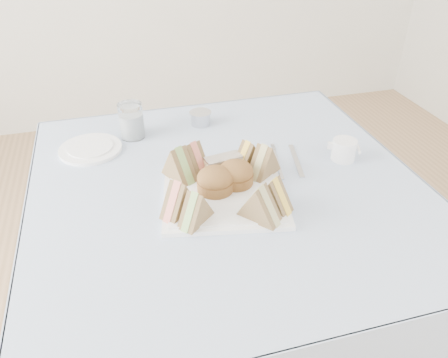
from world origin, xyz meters
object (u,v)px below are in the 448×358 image
object	(u,v)px
creamer_jug	(344,150)
water_glass	(131,121)
table	(227,282)
serving_plate	(224,193)

from	to	relation	value
creamer_jug	water_glass	bearing A→B (deg)	173.29
water_glass	creamer_jug	world-z (taller)	water_glass
water_glass	table	bearing A→B (deg)	-56.80
table	creamer_jug	world-z (taller)	creamer_jug
serving_plate	creamer_jug	distance (m)	0.39
table	water_glass	bearing A→B (deg)	123.20
table	serving_plate	xyz separation A→B (m)	(-0.02, -0.05, 0.38)
serving_plate	water_glass	world-z (taller)	water_glass
table	serving_plate	world-z (taller)	serving_plate
table	serving_plate	distance (m)	0.39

